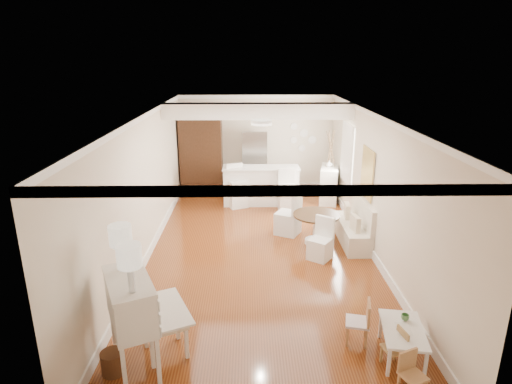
{
  "coord_description": "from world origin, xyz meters",
  "views": [
    {
      "loc": [
        -0.23,
        -7.97,
        3.85
      ],
      "look_at": [
        -0.08,
        0.3,
        1.22
      ],
      "focal_mm": 30.0,
      "sensor_mm": 36.0,
      "label": 1
    }
  ],
  "objects_px": {
    "bar_stool_right": "(287,190)",
    "fridge": "(267,162)",
    "gustavian_armchair": "(164,320)",
    "sideboard": "(329,184)",
    "wicker_basket": "(113,362)",
    "kids_chair_a": "(394,348)",
    "bar_stool_left": "(237,186)",
    "slip_chair_far": "(288,213)",
    "secretary_bureau": "(132,324)",
    "breakfast_counter": "(261,185)",
    "pantry_cabinet": "(201,154)",
    "kids_chair_c": "(413,375)",
    "kids_table": "(402,343)",
    "dining_table": "(316,229)",
    "slip_chair_near": "(320,239)",
    "kids_chair_b": "(357,321)"
  },
  "relations": [
    {
      "from": "bar_stool_right",
      "to": "fridge",
      "type": "xyz_separation_m",
      "value": [
        -0.47,
        1.58,
        0.36
      ]
    },
    {
      "from": "gustavian_armchair",
      "to": "sideboard",
      "type": "xyz_separation_m",
      "value": [
        3.34,
        6.34,
        -0.01
      ]
    },
    {
      "from": "wicker_basket",
      "to": "kids_chair_a",
      "type": "height_order",
      "value": "kids_chair_a"
    },
    {
      "from": "bar_stool_left",
      "to": "slip_chair_far",
      "type": "bearing_deg",
      "value": -79.52
    },
    {
      "from": "secretary_bureau",
      "to": "sideboard",
      "type": "xyz_separation_m",
      "value": [
        3.68,
        6.61,
        -0.15
      ]
    },
    {
      "from": "breakfast_counter",
      "to": "bar_stool_left",
      "type": "distance_m",
      "value": 0.68
    },
    {
      "from": "gustavian_armchair",
      "to": "fridge",
      "type": "bearing_deg",
      "value": -37.11
    },
    {
      "from": "kids_chair_a",
      "to": "sideboard",
      "type": "bearing_deg",
      "value": 163.89
    },
    {
      "from": "pantry_cabinet",
      "to": "sideboard",
      "type": "xyz_separation_m",
      "value": [
        3.58,
        -0.9,
        -0.66
      ]
    },
    {
      "from": "kids_chair_c",
      "to": "slip_chair_far",
      "type": "bearing_deg",
      "value": 79.22
    },
    {
      "from": "breakfast_counter",
      "to": "pantry_cabinet",
      "type": "bearing_deg",
      "value": 147.57
    },
    {
      "from": "gustavian_armchair",
      "to": "sideboard",
      "type": "bearing_deg",
      "value": -51.96
    },
    {
      "from": "gustavian_armchair",
      "to": "kids_table",
      "type": "relative_size",
      "value": 1.14
    },
    {
      "from": "bar_stool_right",
      "to": "slip_chair_far",
      "type": "bearing_deg",
      "value": -100.07
    },
    {
      "from": "wicker_basket",
      "to": "kids_chair_c",
      "type": "height_order",
      "value": "kids_chair_c"
    },
    {
      "from": "kids_chair_c",
      "to": "dining_table",
      "type": "relative_size",
      "value": 0.56
    },
    {
      "from": "kids_table",
      "to": "slip_chair_near",
      "type": "bearing_deg",
      "value": 101.88
    },
    {
      "from": "kids_chair_a",
      "to": "kids_chair_b",
      "type": "relative_size",
      "value": 0.81
    },
    {
      "from": "kids_chair_c",
      "to": "pantry_cabinet",
      "type": "bearing_deg",
      "value": 89.37
    },
    {
      "from": "pantry_cabinet",
      "to": "kids_chair_a",
      "type": "bearing_deg",
      "value": -66.88
    },
    {
      "from": "kids_chair_c",
      "to": "slip_chair_far",
      "type": "height_order",
      "value": "slip_chair_far"
    },
    {
      "from": "kids_chair_c",
      "to": "sideboard",
      "type": "height_order",
      "value": "sideboard"
    },
    {
      "from": "kids_chair_b",
      "to": "bar_stool_right",
      "type": "distance_m",
      "value": 5.47
    },
    {
      "from": "pantry_cabinet",
      "to": "kids_chair_b",
      "type": "bearing_deg",
      "value": -67.81
    },
    {
      "from": "gustavian_armchair",
      "to": "slip_chair_near",
      "type": "distance_m",
      "value": 3.77
    },
    {
      "from": "kids_chair_b",
      "to": "secretary_bureau",
      "type": "bearing_deg",
      "value": -68.01
    },
    {
      "from": "pantry_cabinet",
      "to": "slip_chair_near",
      "type": "bearing_deg",
      "value": -58.04
    },
    {
      "from": "slip_chair_near",
      "to": "kids_chair_b",
      "type": "bearing_deg",
      "value": -52.0
    },
    {
      "from": "slip_chair_near",
      "to": "slip_chair_far",
      "type": "relative_size",
      "value": 0.84
    },
    {
      "from": "kids_chair_a",
      "to": "sideboard",
      "type": "distance_m",
      "value": 6.67
    },
    {
      "from": "kids_chair_b",
      "to": "sideboard",
      "type": "distance_m",
      "value": 6.2
    },
    {
      "from": "slip_chair_near",
      "to": "fridge",
      "type": "height_order",
      "value": "fridge"
    },
    {
      "from": "gustavian_armchair",
      "to": "dining_table",
      "type": "distance_m",
      "value": 4.35
    },
    {
      "from": "kids_chair_c",
      "to": "slip_chair_near",
      "type": "bearing_deg",
      "value": 75.29
    },
    {
      "from": "fridge",
      "to": "kids_chair_c",
      "type": "bearing_deg",
      "value": -80.16
    },
    {
      "from": "pantry_cabinet",
      "to": "breakfast_counter",
      "type": "bearing_deg",
      "value": -32.43
    },
    {
      "from": "pantry_cabinet",
      "to": "sideboard",
      "type": "bearing_deg",
      "value": -14.11
    },
    {
      "from": "slip_chair_near",
      "to": "fridge",
      "type": "xyz_separation_m",
      "value": [
        -0.88,
        4.42,
        0.48
      ]
    },
    {
      "from": "gustavian_armchair",
      "to": "wicker_basket",
      "type": "height_order",
      "value": "gustavian_armchair"
    },
    {
      "from": "gustavian_armchair",
      "to": "slip_chair_near",
      "type": "relative_size",
      "value": 1.19
    },
    {
      "from": "wicker_basket",
      "to": "kids_chair_b",
      "type": "distance_m",
      "value": 3.29
    },
    {
      "from": "breakfast_counter",
      "to": "sideboard",
      "type": "distance_m",
      "value": 1.89
    },
    {
      "from": "gustavian_armchair",
      "to": "breakfast_counter",
      "type": "relative_size",
      "value": 0.49
    },
    {
      "from": "wicker_basket",
      "to": "bar_stool_right",
      "type": "relative_size",
      "value": 0.28
    },
    {
      "from": "wicker_basket",
      "to": "bar_stool_right",
      "type": "bearing_deg",
      "value": 65.55
    },
    {
      "from": "gustavian_armchair",
      "to": "kids_chair_a",
      "type": "relative_size",
      "value": 1.88
    },
    {
      "from": "kids_chair_b",
      "to": "bar_stool_right",
      "type": "height_order",
      "value": "bar_stool_right"
    },
    {
      "from": "wicker_basket",
      "to": "sideboard",
      "type": "bearing_deg",
      "value": 59.55
    },
    {
      "from": "slip_chair_near",
      "to": "gustavian_armchair",
      "type": "bearing_deg",
      "value": -96.49
    },
    {
      "from": "wicker_basket",
      "to": "kids_chair_c",
      "type": "bearing_deg",
      "value": -6.92
    }
  ]
}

